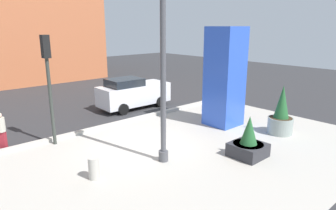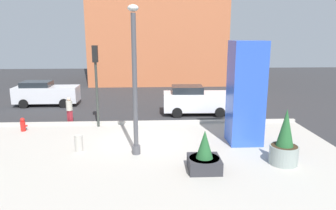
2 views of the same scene
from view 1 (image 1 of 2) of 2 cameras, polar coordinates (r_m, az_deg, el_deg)
name	(u,v)px [view 1 (image 1 of 2)]	position (r m, az deg, el deg)	size (l,w,h in m)	color
ground_plane	(94,124)	(15.98, -13.67, -3.51)	(60.00, 60.00, 0.00)	#2D2D30
plaza_pavement	(174,162)	(11.37, 1.17, -10.72)	(18.00, 10.00, 0.02)	#ADA89E
curb_strip	(103,127)	(15.22, -12.11, -4.02)	(18.00, 0.24, 0.16)	#B7B2A8
lamp_post	(163,80)	(10.55, -0.93, 4.76)	(0.44, 0.44, 6.28)	#4C4C51
art_pillar_blue	(225,77)	(15.20, 10.60, 5.16)	(1.51, 1.51, 4.85)	blue
potted_plant_near_right	(248,143)	(12.03, 14.87, -6.86)	(1.22, 1.22, 1.61)	#2D2D33
potted_plant_mid_plaza	(281,116)	(14.89, 20.47, -1.92)	(1.13, 1.13, 2.29)	gray
concrete_bollard	(94,168)	(10.37, -13.75, -11.49)	(0.36, 0.36, 0.75)	#B2ADA3
traffic_light_corner	(48,73)	(13.10, -21.64, 5.70)	(0.28, 0.42, 4.54)	#333833
car_intersection	(133,93)	(18.45, -6.60, 2.27)	(4.40, 2.03, 1.87)	silver
pedestrian_crossing	(1,129)	(13.88, -28.91, -4.05)	(0.51, 0.51, 1.55)	maroon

